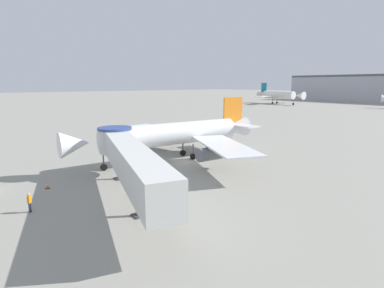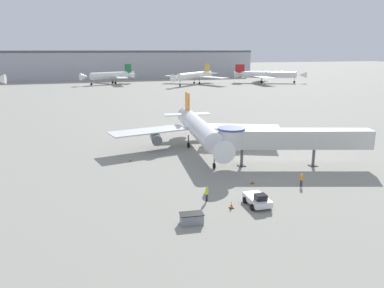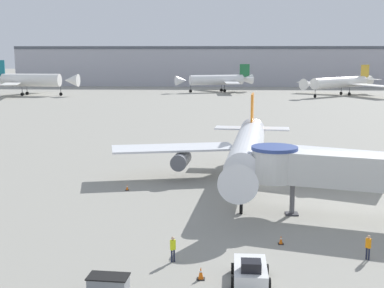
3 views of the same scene
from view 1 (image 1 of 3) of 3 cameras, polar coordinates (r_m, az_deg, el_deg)
The scene contains 7 objects.
ground_plane at distance 44.03m, azimuth -1.39°, elevation -3.32°, with size 800.00×800.00×0.00m, color gray.
main_airplane at distance 44.60m, azimuth -2.83°, elevation 1.89°, with size 31.71×30.01×9.02m.
jet_bridge at distance 29.92m, azimuth -12.25°, elevation -2.14°, with size 22.66×9.48×6.02m.
traffic_cone_near_nose at distance 36.46m, azimuth -25.85°, elevation -7.14°, with size 0.41×0.41×0.68m.
traffic_cone_port_wing at distance 54.28m, azimuth -13.72°, elevation -0.50°, with size 0.37×0.37×0.62m.
ground_crew_marshaller at distance 30.48m, azimuth -28.58°, elevation -9.55°, with size 0.39×0.38×1.79m.
background_jet_teal_tail at distance 175.32m, azimuth 16.04°, elevation 9.01°, with size 30.75×32.67×11.58m.
Camera 1 is at (33.70, -26.02, 11.24)m, focal length 28.00 mm.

